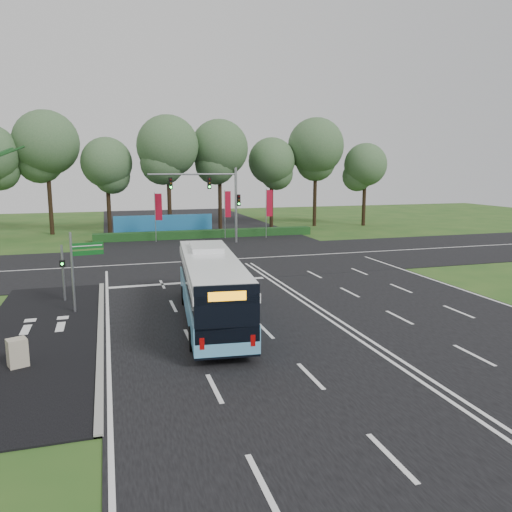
% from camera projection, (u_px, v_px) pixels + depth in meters
% --- Properties ---
extents(ground, '(120.00, 120.00, 0.00)m').
position_uv_depth(ground, '(295.00, 297.00, 27.15)').
color(ground, '#244D19').
rests_on(ground, ground).
extents(road_main, '(20.00, 120.00, 0.04)m').
position_uv_depth(road_main, '(295.00, 297.00, 27.14)').
color(road_main, black).
rests_on(road_main, ground).
extents(road_cross, '(120.00, 14.00, 0.05)m').
position_uv_depth(road_cross, '(239.00, 259.00, 38.46)').
color(road_cross, black).
rests_on(road_cross, ground).
extents(bike_path, '(5.00, 18.00, 0.06)m').
position_uv_depth(bike_path, '(41.00, 336.00, 20.77)').
color(bike_path, black).
rests_on(bike_path, ground).
extents(kerb_strip, '(0.25, 18.00, 0.12)m').
position_uv_depth(kerb_strip, '(101.00, 330.00, 21.44)').
color(kerb_strip, gray).
rests_on(kerb_strip, ground).
extents(city_bus, '(3.50, 11.44, 3.23)m').
position_uv_depth(city_bus, '(211.00, 287.00, 22.57)').
color(city_bus, '#5AA5D1').
rests_on(city_bus, ground).
extents(pedestrian_signal, '(0.28, 0.40, 3.03)m').
position_uv_depth(pedestrian_signal, '(63.00, 271.00, 25.98)').
color(pedestrian_signal, gray).
rests_on(pedestrian_signal, ground).
extents(street_sign, '(1.53, 0.32, 3.96)m').
position_uv_depth(street_sign, '(79.00, 262.00, 23.93)').
color(street_sign, gray).
rests_on(street_sign, ground).
extents(utility_cabinet, '(0.79, 0.73, 1.06)m').
position_uv_depth(utility_cabinet, '(17.00, 353.00, 17.50)').
color(utility_cabinet, '#B0A68E').
rests_on(utility_cabinet, ground).
extents(banner_flag_left, '(0.68, 0.23, 4.70)m').
position_uv_depth(banner_flag_left, '(158.00, 210.00, 46.86)').
color(banner_flag_left, gray).
rests_on(banner_flag_left, ground).
extents(banner_flag_mid, '(0.69, 0.24, 4.81)m').
position_uv_depth(banner_flag_mid, '(227.00, 207.00, 49.35)').
color(banner_flag_mid, gray).
rests_on(banner_flag_mid, ground).
extents(banner_flag_right, '(0.73, 0.13, 4.92)m').
position_uv_depth(banner_flag_right, '(269.00, 206.00, 49.58)').
color(banner_flag_right, gray).
rests_on(banner_flag_right, ground).
extents(traffic_light_gantry, '(8.41, 0.28, 7.00)m').
position_uv_depth(traffic_light_gantry, '(217.00, 193.00, 45.73)').
color(traffic_light_gantry, gray).
rests_on(traffic_light_gantry, ground).
extents(hedge, '(22.00, 1.20, 0.80)m').
position_uv_depth(hedge, '(207.00, 234.00, 50.18)').
color(hedge, '#133613').
rests_on(hedge, ground).
extents(blue_hoarding, '(10.00, 0.30, 2.20)m').
position_uv_depth(blue_hoarding, '(164.00, 226.00, 51.28)').
color(blue_hoarding, '#1E69A4').
rests_on(blue_hoarding, ground).
extents(eucalyptus_row, '(46.50, 9.48, 12.85)m').
position_uv_depth(eucalyptus_row, '(187.00, 151.00, 54.35)').
color(eucalyptus_row, black).
rests_on(eucalyptus_row, ground).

